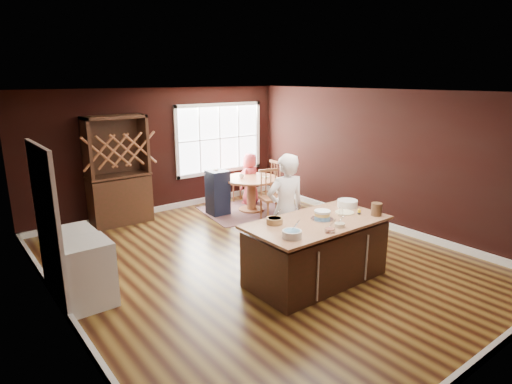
% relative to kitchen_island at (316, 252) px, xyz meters
% --- Properties ---
extents(room_shell, '(7.00, 7.00, 7.00)m').
position_rel_kitchen_island_xyz_m(room_shell, '(-0.23, 1.03, 0.91)').
color(room_shell, brown).
rests_on(room_shell, ground).
extents(window, '(2.36, 0.10, 1.66)m').
position_rel_kitchen_island_xyz_m(window, '(1.27, 4.50, 1.06)').
color(window, white).
rests_on(window, room_shell).
extents(doorway, '(0.08, 1.26, 2.13)m').
position_rel_kitchen_island_xyz_m(doorway, '(-3.20, 1.63, 0.59)').
color(doorway, white).
rests_on(doorway, room_shell).
extents(kitchen_island, '(2.09, 1.10, 0.92)m').
position_rel_kitchen_island_xyz_m(kitchen_island, '(0.00, 0.00, 0.00)').
color(kitchen_island, '#342615').
rests_on(kitchen_island, ground).
extents(dining_table, '(1.22, 1.22, 0.75)m').
position_rel_kitchen_island_xyz_m(dining_table, '(1.32, 3.32, 0.10)').
color(dining_table, brown).
rests_on(dining_table, ground).
extents(baker, '(0.73, 0.55, 1.79)m').
position_rel_kitchen_island_xyz_m(baker, '(0.04, 0.73, 0.46)').
color(baker, white).
rests_on(baker, ground).
extents(layer_cake, '(0.33, 0.33, 0.13)m').
position_rel_kitchen_island_xyz_m(layer_cake, '(0.10, 0.00, 0.55)').
color(layer_cake, white).
rests_on(layer_cake, kitchen_island).
extents(bowl_blue, '(0.26, 0.26, 0.10)m').
position_rel_kitchen_island_xyz_m(bowl_blue, '(-0.74, -0.27, 0.53)').
color(bowl_blue, white).
rests_on(bowl_blue, kitchen_island).
extents(bowl_yellow, '(0.23, 0.23, 0.09)m').
position_rel_kitchen_island_xyz_m(bowl_yellow, '(-0.56, 0.28, 0.52)').
color(bowl_yellow, olive).
rests_on(bowl_yellow, kitchen_island).
extents(bowl_pink, '(0.15, 0.15, 0.05)m').
position_rel_kitchen_island_xyz_m(bowl_pink, '(-0.21, -0.43, 0.51)').
color(bowl_pink, silver).
rests_on(bowl_pink, kitchen_island).
extents(bowl_olive, '(0.14, 0.14, 0.05)m').
position_rel_kitchen_island_xyz_m(bowl_olive, '(0.06, -0.37, 0.51)').
color(bowl_olive, beige).
rests_on(bowl_olive, kitchen_island).
extents(drinking_glass, '(0.07, 0.07, 0.13)m').
position_rel_kitchen_island_xyz_m(drinking_glass, '(0.43, -0.06, 0.55)').
color(drinking_glass, silver).
rests_on(drinking_glass, kitchen_island).
extents(dinner_plate, '(0.28, 0.28, 0.02)m').
position_rel_kitchen_island_xyz_m(dinner_plate, '(0.59, 0.01, 0.49)').
color(dinner_plate, beige).
rests_on(dinner_plate, kitchen_island).
extents(white_tub, '(0.32, 0.32, 0.11)m').
position_rel_kitchen_island_xyz_m(white_tub, '(0.88, 0.20, 0.54)').
color(white_tub, white).
rests_on(white_tub, kitchen_island).
extents(stoneware_crock, '(0.16, 0.16, 0.19)m').
position_rel_kitchen_island_xyz_m(stoneware_crock, '(0.88, -0.36, 0.58)').
color(stoneware_crock, brown).
rests_on(stoneware_crock, kitchen_island).
extents(toy_figurine, '(0.05, 0.05, 0.08)m').
position_rel_kitchen_island_xyz_m(toy_figurine, '(0.71, -0.17, 0.52)').
color(toy_figurine, yellow).
rests_on(toy_figurine, kitchen_island).
extents(rug, '(2.29, 1.89, 0.01)m').
position_rel_kitchen_island_xyz_m(rug, '(1.32, 3.32, -0.43)').
color(rug, brown).
rests_on(rug, ground).
extents(chair_east, '(0.45, 0.47, 1.07)m').
position_rel_kitchen_island_xyz_m(chair_east, '(2.19, 3.26, 0.10)').
color(chair_east, brown).
rests_on(chair_east, ground).
extents(chair_south, '(0.55, 0.54, 1.09)m').
position_rel_kitchen_island_xyz_m(chair_south, '(1.21, 2.46, 0.11)').
color(chair_south, brown).
rests_on(chair_south, ground).
extents(chair_north, '(0.55, 0.54, 1.00)m').
position_rel_kitchen_island_xyz_m(chair_north, '(1.59, 4.03, 0.06)').
color(chair_north, olive).
rests_on(chair_north, ground).
extents(seated_woman, '(0.69, 0.57, 1.21)m').
position_rel_kitchen_island_xyz_m(seated_woman, '(1.61, 3.75, 0.17)').
color(seated_woman, '#BD3A44').
rests_on(seated_woman, ground).
extents(high_chair, '(0.43, 0.43, 1.02)m').
position_rel_kitchen_island_xyz_m(high_chair, '(0.57, 3.54, 0.07)').
color(high_chair, '#171E43').
rests_on(high_chair, ground).
extents(toddler, '(0.18, 0.14, 0.26)m').
position_rel_kitchen_island_xyz_m(toddler, '(0.57, 3.67, 0.37)').
color(toddler, '#8CA5BF').
rests_on(toddler, high_chair).
extents(table_plate, '(0.18, 0.18, 0.01)m').
position_rel_kitchen_island_xyz_m(table_plate, '(1.60, 3.18, 0.32)').
color(table_plate, beige).
rests_on(table_plate, dining_table).
extents(table_cup, '(0.12, 0.12, 0.09)m').
position_rel_kitchen_island_xyz_m(table_cup, '(1.14, 3.43, 0.36)').
color(table_cup, white).
rests_on(table_cup, dining_table).
extents(hutch, '(1.20, 0.50, 2.20)m').
position_rel_kitchen_island_xyz_m(hutch, '(-1.32, 4.25, 0.66)').
color(hutch, black).
rests_on(hutch, ground).
extents(washer, '(0.61, 0.59, 0.88)m').
position_rel_kitchen_island_xyz_m(washer, '(-2.87, 1.31, 0.00)').
color(washer, white).
rests_on(washer, ground).
extents(dryer, '(0.59, 0.58, 0.86)m').
position_rel_kitchen_island_xyz_m(dryer, '(-2.87, 1.95, -0.01)').
color(dryer, silver).
rests_on(dryer, ground).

